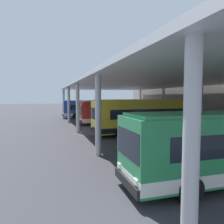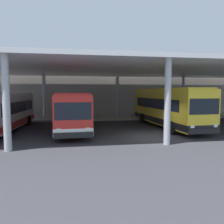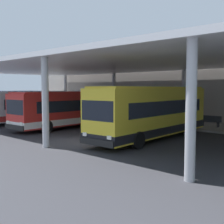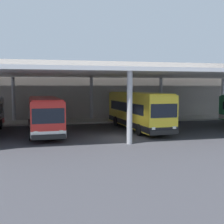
# 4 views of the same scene
# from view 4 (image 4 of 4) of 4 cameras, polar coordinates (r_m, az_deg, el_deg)

# --- Properties ---
(ground_plane) EXTENTS (200.00, 200.00, 0.00)m
(ground_plane) POSITION_cam_4_polar(r_m,az_deg,el_deg) (23.90, 1.60, -5.04)
(ground_plane) COLOR #333338
(platform_kerb) EXTENTS (42.00, 4.50, 0.18)m
(platform_kerb) POSITION_cam_4_polar(r_m,az_deg,el_deg) (35.24, -3.48, -1.67)
(platform_kerb) COLOR #A39E93
(platform_kerb) RESTS_ON ground
(station_building_facade) EXTENTS (48.00, 1.60, 7.39)m
(station_building_facade) POSITION_cam_4_polar(r_m,az_deg,el_deg) (38.21, -4.39, 4.26)
(station_building_facade) COLOR #ADA399
(station_building_facade) RESTS_ON ground
(canopy_shelter) EXTENTS (40.00, 17.00, 5.55)m
(canopy_shelter) POSITION_cam_4_polar(r_m,az_deg,el_deg) (28.90, -1.29, 7.22)
(canopy_shelter) COLOR silver
(canopy_shelter) RESTS_ON ground
(bus_middle_bay) EXTENTS (3.00, 10.62, 3.17)m
(bus_middle_bay) POSITION_cam_4_polar(r_m,az_deg,el_deg) (26.66, -12.95, -0.54)
(bus_middle_bay) COLOR red
(bus_middle_bay) RESTS_ON ground
(bus_far_bay) EXTENTS (3.10, 11.44, 3.57)m
(bus_far_bay) POSITION_cam_4_polar(r_m,az_deg,el_deg) (28.49, 4.99, 0.29)
(bus_far_bay) COLOR yellow
(bus_far_bay) RESTS_ON ground
(bench_waiting) EXTENTS (1.80, 0.45, 0.92)m
(bench_waiting) POSITION_cam_4_polar(r_m,az_deg,el_deg) (36.05, 2.11, -0.60)
(bench_waiting) COLOR #383D47
(bench_waiting) RESTS_ON platform_kerb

